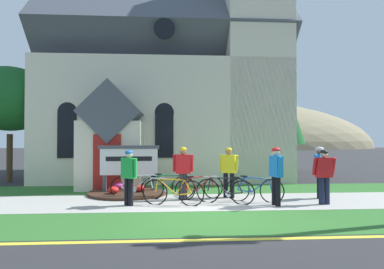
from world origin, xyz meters
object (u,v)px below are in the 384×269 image
at_px(bicycle_green, 225,191).
at_px(bicycle_silver, 254,189).
at_px(bicycle_blue, 168,187).
at_px(cyclist_in_blue_jersey, 324,173).
at_px(cyclist_in_yellow_jersey, 229,168).
at_px(cyclist_in_orange_jersey, 320,168).
at_px(cyclist_in_green_jersey, 183,169).
at_px(cyclist_in_white_jersey, 129,174).
at_px(bicycle_black, 199,188).
at_px(cyclist_in_red_jersey, 276,171).
at_px(bicycle_red, 173,192).
at_px(bicycle_white, 137,187).
at_px(yard_deciduous_tree, 10,99).
at_px(roadside_conifer, 277,100).
at_px(church_sign, 129,162).

bearing_deg(bicycle_green, bicycle_silver, 13.52).
relative_size(bicycle_blue, cyclist_in_blue_jersey, 1.08).
distance_m(cyclist_in_yellow_jersey, cyclist_in_orange_jersey, 2.92).
relative_size(cyclist_in_green_jersey, cyclist_in_white_jersey, 1.04).
distance_m(bicycle_silver, bicycle_black, 1.72).
bearing_deg(bicycle_green, cyclist_in_red_jersey, -16.45).
bearing_deg(bicycle_red, bicycle_white, 136.38).
bearing_deg(yard_deciduous_tree, bicycle_green, -32.77).
xyz_separation_m(cyclist_in_yellow_jersey, cyclist_in_red_jersey, (1.12, -1.40, 0.03)).
xyz_separation_m(bicycle_blue, cyclist_in_blue_jersey, (4.57, -1.27, 0.54)).
relative_size(cyclist_in_orange_jersey, cyclist_in_white_jersey, 1.04).
distance_m(cyclist_in_orange_jersey, cyclist_in_white_jersey, 6.04).
height_order(bicycle_white, bicycle_blue, bicycle_blue).
bearing_deg(cyclist_in_red_jersey, bicycle_green, 163.55).
relative_size(cyclist_in_orange_jersey, roadside_conifer, 0.24).
xyz_separation_m(bicycle_red, cyclist_in_green_jersey, (0.32, 0.89, 0.59)).
relative_size(bicycle_white, cyclist_in_white_jersey, 1.08).
relative_size(church_sign, roadside_conifer, 0.31).
bearing_deg(bicycle_silver, bicycle_blue, 164.69).
distance_m(cyclist_in_white_jersey, roadside_conifer, 12.77).
bearing_deg(cyclist_in_white_jersey, bicycle_red, -0.92).
relative_size(cyclist_in_blue_jersey, cyclist_in_white_jersey, 1.00).
height_order(bicycle_green, yard_deciduous_tree, yard_deciduous_tree).
bearing_deg(yard_deciduous_tree, cyclist_in_orange_jersey, -22.90).
relative_size(cyclist_in_blue_jersey, roadside_conifer, 0.23).
height_order(church_sign, bicycle_silver, church_sign).
xyz_separation_m(cyclist_in_white_jersey, cyclist_in_red_jersey, (4.21, -0.27, 0.06)).
bearing_deg(church_sign, cyclist_in_blue_jersey, -22.67).
relative_size(cyclist_in_blue_jersey, cyclist_in_orange_jersey, 0.96).
xyz_separation_m(bicycle_silver, bicycle_black, (-1.63, 0.56, -0.01)).
bearing_deg(cyclist_in_blue_jersey, church_sign, 157.33).
bearing_deg(bicycle_silver, bicycle_green, -166.48).
relative_size(bicycle_black, cyclist_in_yellow_jersey, 0.98).
bearing_deg(cyclist_in_blue_jersey, cyclist_in_green_jersey, 165.62).
distance_m(bicycle_green, bicycle_blue, 1.95).
height_order(cyclist_in_green_jersey, yard_deciduous_tree, yard_deciduous_tree).
xyz_separation_m(bicycle_black, cyclist_in_orange_jersey, (3.88, -0.16, 0.61)).
distance_m(cyclist_in_yellow_jersey, cyclist_in_red_jersey, 1.79).
xyz_separation_m(cyclist_in_red_jersey, roadside_conifer, (3.36, 9.99, 3.29)).
height_order(cyclist_in_yellow_jersey, yard_deciduous_tree, yard_deciduous_tree).
bearing_deg(yard_deciduous_tree, bicycle_blue, -33.60).
bearing_deg(bicycle_green, bicycle_red, -174.01).
height_order(cyclist_in_blue_jersey, yard_deciduous_tree, yard_deciduous_tree).
relative_size(bicycle_black, yard_deciduous_tree, 0.31).
height_order(church_sign, yard_deciduous_tree, yard_deciduous_tree).
height_order(bicycle_red, cyclist_in_red_jersey, cyclist_in_red_jersey).
bearing_deg(bicycle_black, cyclist_in_green_jersey, -173.40).
height_order(bicycle_silver, cyclist_in_red_jersey, cyclist_in_red_jersey).
height_order(cyclist_in_yellow_jersey, cyclist_in_blue_jersey, cyclist_in_yellow_jersey).
height_order(bicycle_black, cyclist_in_orange_jersey, cyclist_in_orange_jersey).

